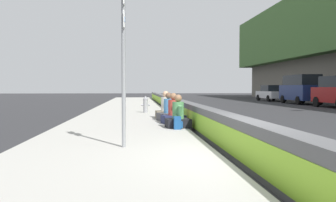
{
  "coord_description": "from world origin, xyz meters",
  "views": [
    {
      "loc": [
        -6.44,
        2.11,
        1.47
      ],
      "look_at": [
        10.1,
        0.63,
        0.82
      ],
      "focal_mm": 37.43,
      "sensor_mm": 36.0,
      "label": 1
    }
  ],
  "objects_px": {
    "seated_person_middle": "(173,114)",
    "backpack": "(178,123)",
    "route_sign_post": "(124,54)",
    "parked_car_far": "(271,93)",
    "seated_person_foreground": "(178,117)",
    "parked_car_midline": "(301,89)",
    "seated_person_rear": "(169,112)",
    "fire_hydrant": "(146,104)",
    "seated_person_far": "(166,110)"
  },
  "relations": [
    {
      "from": "seated_person_foreground",
      "to": "seated_person_middle",
      "type": "distance_m",
      "value": 1.32
    },
    {
      "from": "backpack",
      "to": "parked_car_far",
      "type": "distance_m",
      "value": 28.45
    },
    {
      "from": "seated_person_middle",
      "to": "parked_car_far",
      "type": "xyz_separation_m",
      "value": [
        23.54,
        -13.0,
        0.37
      ]
    },
    {
      "from": "seated_person_far",
      "to": "backpack",
      "type": "distance_m",
      "value": 4.02
    },
    {
      "from": "seated_person_far",
      "to": "parked_car_midline",
      "type": "bearing_deg",
      "value": -41.9
    },
    {
      "from": "seated_person_rear",
      "to": "backpack",
      "type": "xyz_separation_m",
      "value": [
        -2.87,
        -0.03,
        -0.16
      ]
    },
    {
      "from": "seated_person_middle",
      "to": "parked_car_midline",
      "type": "distance_m",
      "value": 21.5
    },
    {
      "from": "route_sign_post",
      "to": "backpack",
      "type": "relative_size",
      "value": 9.0
    },
    {
      "from": "seated_person_foreground",
      "to": "backpack",
      "type": "bearing_deg",
      "value": 171.08
    },
    {
      "from": "route_sign_post",
      "to": "seated_person_foreground",
      "type": "xyz_separation_m",
      "value": [
        3.65,
        -1.64,
        -1.73
      ]
    },
    {
      "from": "seated_person_rear",
      "to": "seated_person_far",
      "type": "relative_size",
      "value": 0.96
    },
    {
      "from": "seated_person_foreground",
      "to": "seated_person_far",
      "type": "xyz_separation_m",
      "value": [
        3.59,
        0.11,
        0.02
      ]
    },
    {
      "from": "seated_person_foreground",
      "to": "parked_car_far",
      "type": "bearing_deg",
      "value": -27.58
    },
    {
      "from": "route_sign_post",
      "to": "seated_person_far",
      "type": "bearing_deg",
      "value": -11.9
    },
    {
      "from": "seated_person_foreground",
      "to": "parked_car_midline",
      "type": "bearing_deg",
      "value": -35.57
    },
    {
      "from": "seated_person_middle",
      "to": "parked_car_far",
      "type": "bearing_deg",
      "value": -28.91
    },
    {
      "from": "seated_person_foreground",
      "to": "seated_person_middle",
      "type": "bearing_deg",
      "value": 0.78
    },
    {
      "from": "route_sign_post",
      "to": "backpack",
      "type": "height_order",
      "value": "route_sign_post"
    },
    {
      "from": "seated_person_middle",
      "to": "backpack",
      "type": "height_order",
      "value": "seated_person_middle"
    },
    {
      "from": "fire_hydrant",
      "to": "seated_person_rear",
      "type": "distance_m",
      "value": 4.62
    },
    {
      "from": "backpack",
      "to": "parked_car_midline",
      "type": "xyz_separation_m",
      "value": [
        18.74,
        -13.17,
        1.02
      ]
    },
    {
      "from": "fire_hydrant",
      "to": "parked_car_midline",
      "type": "relative_size",
      "value": 0.17
    },
    {
      "from": "seated_person_rear",
      "to": "seated_person_far",
      "type": "bearing_deg",
      "value": 1.0
    },
    {
      "from": "seated_person_rear",
      "to": "seated_person_far",
      "type": "height_order",
      "value": "seated_person_far"
    },
    {
      "from": "seated_person_rear",
      "to": "backpack",
      "type": "relative_size",
      "value": 2.81
    },
    {
      "from": "route_sign_post",
      "to": "seated_person_middle",
      "type": "relative_size",
      "value": 3.2
    },
    {
      "from": "seated_person_middle",
      "to": "route_sign_post",
      "type": "bearing_deg",
      "value": 161.92
    },
    {
      "from": "parked_car_midline",
      "to": "parked_car_far",
      "type": "height_order",
      "value": "parked_car_midline"
    },
    {
      "from": "route_sign_post",
      "to": "seated_person_foreground",
      "type": "relative_size",
      "value": 3.29
    },
    {
      "from": "fire_hydrant",
      "to": "parked_car_far",
      "type": "height_order",
      "value": "parked_car_far"
    },
    {
      "from": "seated_person_far",
      "to": "parked_car_midline",
      "type": "distance_m",
      "value": 19.81
    },
    {
      "from": "seated_person_far",
      "to": "backpack",
      "type": "xyz_separation_m",
      "value": [
        -4.01,
        -0.05,
        -0.17
      ]
    },
    {
      "from": "fire_hydrant",
      "to": "seated_person_far",
      "type": "bearing_deg",
      "value": -166.94
    },
    {
      "from": "fire_hydrant",
      "to": "seated_person_far",
      "type": "distance_m",
      "value": 3.49
    },
    {
      "from": "route_sign_post",
      "to": "seated_person_foreground",
      "type": "distance_m",
      "value": 4.36
    },
    {
      "from": "fire_hydrant",
      "to": "seated_person_far",
      "type": "xyz_separation_m",
      "value": [
        -3.4,
        -0.79,
        -0.08
      ]
    },
    {
      "from": "route_sign_post",
      "to": "parked_car_midline",
      "type": "height_order",
      "value": "route_sign_post"
    },
    {
      "from": "seated_person_foreground",
      "to": "parked_car_midline",
      "type": "distance_m",
      "value": 22.54
    },
    {
      "from": "seated_person_middle",
      "to": "parked_car_far",
      "type": "height_order",
      "value": "parked_car_far"
    },
    {
      "from": "seated_person_far",
      "to": "parked_car_far",
      "type": "relative_size",
      "value": 0.26
    },
    {
      "from": "seated_person_middle",
      "to": "seated_person_far",
      "type": "bearing_deg",
      "value": 2.39
    },
    {
      "from": "seated_person_foreground",
      "to": "parked_car_far",
      "type": "xyz_separation_m",
      "value": [
        24.85,
        -12.98,
        0.38
      ]
    },
    {
      "from": "fire_hydrant",
      "to": "seated_person_foreground",
      "type": "relative_size",
      "value": 0.8
    },
    {
      "from": "seated_person_middle",
      "to": "seated_person_rear",
      "type": "height_order",
      "value": "same"
    },
    {
      "from": "seated_person_foreground",
      "to": "parked_car_far",
      "type": "relative_size",
      "value": 0.24
    },
    {
      "from": "fire_hydrant",
      "to": "seated_person_middle",
      "type": "bearing_deg",
      "value": -171.16
    },
    {
      "from": "parked_car_far",
      "to": "seated_person_foreground",
      "type": "bearing_deg",
      "value": 152.42
    },
    {
      "from": "seated_person_rear",
      "to": "parked_car_midline",
      "type": "xyz_separation_m",
      "value": [
        15.87,
        -13.2,
        0.86
      ]
    },
    {
      "from": "seated_person_rear",
      "to": "parked_car_far",
      "type": "bearing_deg",
      "value": -30.26
    },
    {
      "from": "parked_car_midline",
      "to": "seated_person_foreground",
      "type": "bearing_deg",
      "value": 144.43
    }
  ]
}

